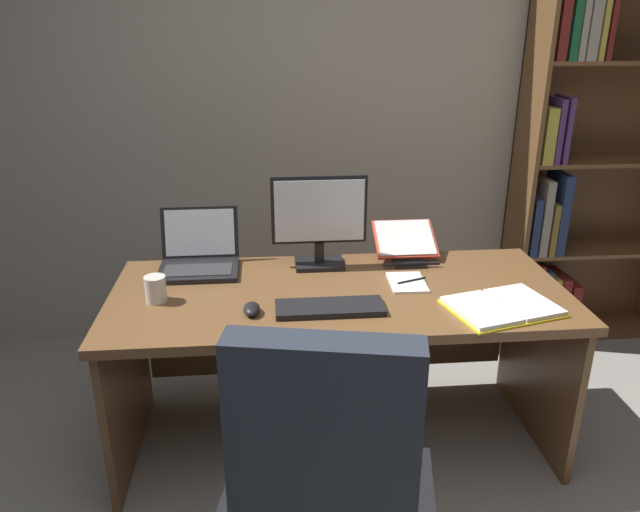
# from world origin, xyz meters

# --- Properties ---
(wall_back) EXTENTS (5.31, 0.12, 2.52)m
(wall_back) POSITION_xyz_m (0.00, 2.00, 1.26)
(wall_back) COLOR #A89E8E
(wall_back) RESTS_ON ground
(desk) EXTENTS (1.89, 0.82, 0.75)m
(desk) POSITION_xyz_m (-0.10, 0.92, 0.56)
(desk) COLOR brown
(desk) RESTS_ON ground
(bookshelf) EXTENTS (0.97, 0.32, 2.13)m
(bookshelf) POSITION_xyz_m (1.38, 1.77, 1.00)
(bookshelf) COLOR brown
(bookshelf) RESTS_ON ground
(monitor) EXTENTS (0.43, 0.16, 0.42)m
(monitor) POSITION_xyz_m (-0.16, 1.12, 0.96)
(monitor) COLOR black
(monitor) RESTS_ON desk
(laptop) EXTENTS (0.35, 0.32, 0.25)m
(laptop) POSITION_xyz_m (-0.70, 1.13, 0.81)
(laptop) COLOR black
(laptop) RESTS_ON desk
(keyboard) EXTENTS (0.42, 0.15, 0.02)m
(keyboard) POSITION_xyz_m (-0.16, 0.66, 0.76)
(keyboard) COLOR black
(keyboard) RESTS_ON desk
(computer_mouse) EXTENTS (0.06, 0.10, 0.04)m
(computer_mouse) POSITION_xyz_m (-0.46, 0.66, 0.77)
(computer_mouse) COLOR black
(computer_mouse) RESTS_ON desk
(reading_stand_with_book) EXTENTS (0.29, 0.28, 0.15)m
(reading_stand_with_book) POSITION_xyz_m (0.25, 1.19, 0.83)
(reading_stand_with_book) COLOR black
(reading_stand_with_book) RESTS_ON desk
(open_binder) EXTENTS (0.46, 0.39, 0.02)m
(open_binder) POSITION_xyz_m (0.51, 0.61, 0.76)
(open_binder) COLOR yellow
(open_binder) RESTS_ON desk
(notepad) EXTENTS (0.16, 0.21, 0.01)m
(notepad) POSITION_xyz_m (0.19, 0.89, 0.76)
(notepad) COLOR white
(notepad) RESTS_ON desk
(pen) EXTENTS (0.13, 0.06, 0.01)m
(pen) POSITION_xyz_m (0.21, 0.89, 0.77)
(pen) COLOR black
(pen) RESTS_ON notepad
(coffee_mug) EXTENTS (0.08, 0.08, 0.11)m
(coffee_mug) POSITION_xyz_m (-0.84, 0.81, 0.81)
(coffee_mug) COLOR silver
(coffee_mug) RESTS_ON desk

